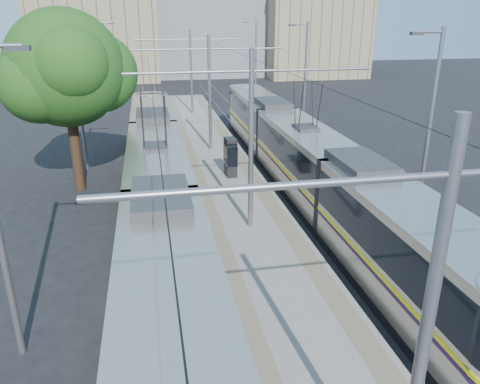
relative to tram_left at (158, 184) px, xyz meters
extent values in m
plane|color=black|center=(3.60, -9.96, -1.71)|extent=(160.00, 160.00, 0.00)
cube|color=gray|center=(3.60, 7.04, -1.56)|extent=(4.00, 50.00, 0.30)
cube|color=gray|center=(2.15, 7.04, -1.40)|extent=(0.70, 50.00, 0.01)
cube|color=gray|center=(5.05, 7.04, -1.40)|extent=(0.70, 50.00, 0.01)
cube|color=gray|center=(-0.72, 7.04, -1.69)|extent=(0.07, 70.00, 0.03)
cube|color=gray|center=(0.72, 7.04, -1.69)|extent=(0.07, 70.00, 0.03)
cube|color=gray|center=(6.48, 7.04, -1.69)|extent=(0.07, 70.00, 0.03)
cube|color=gray|center=(7.92, 7.04, -1.69)|extent=(0.07, 70.00, 0.03)
cube|color=black|center=(0.00, 0.00, -1.51)|extent=(2.30, 29.86, 0.40)
cube|color=#AEA9A0|center=(0.00, 0.00, 0.14)|extent=(2.40, 28.26, 2.90)
cube|color=black|center=(0.00, 0.00, 0.64)|extent=(2.43, 28.26, 1.30)
cube|color=#FEF00D|center=(0.00, 0.00, -0.26)|extent=(2.43, 28.26, 0.12)
cube|color=#B2150A|center=(0.00, 0.00, -0.76)|extent=(2.42, 28.26, 1.10)
cube|color=#2D2D30|center=(0.00, 0.00, 1.74)|extent=(1.68, 3.00, 0.30)
cube|color=black|center=(7.20, 2.14, -1.51)|extent=(2.30, 30.51, 0.40)
cube|color=#B1ADA2|center=(7.20, 2.14, 0.14)|extent=(2.40, 28.91, 2.90)
cube|color=black|center=(7.20, 2.14, 0.64)|extent=(2.43, 28.91, 1.30)
cube|color=yellow|center=(7.20, 2.14, -0.26)|extent=(2.43, 28.91, 0.12)
cube|color=#2A1240|center=(7.20, 2.14, -0.41)|extent=(2.43, 28.91, 0.10)
cube|color=#2D2D30|center=(7.20, 2.14, 1.74)|extent=(1.68, 3.00, 0.30)
cylinder|color=gray|center=(3.60, -13.96, 2.09)|extent=(0.20, 0.20, 7.00)
cylinder|color=gray|center=(3.60, -13.96, 4.79)|extent=(9.20, 0.10, 0.10)
cylinder|color=gray|center=(3.60, -1.96, 2.09)|extent=(0.20, 0.20, 7.00)
cylinder|color=gray|center=(3.60, -1.96, 4.79)|extent=(9.20, 0.10, 0.10)
cylinder|color=gray|center=(3.60, 10.04, 2.09)|extent=(0.20, 0.20, 7.00)
cylinder|color=gray|center=(3.60, 10.04, 4.79)|extent=(9.20, 0.10, 0.10)
cylinder|color=gray|center=(3.60, 22.04, 2.09)|extent=(0.20, 0.20, 7.00)
cylinder|color=gray|center=(3.60, 22.04, 4.79)|extent=(9.20, 0.10, 0.10)
cylinder|color=black|center=(0.00, 7.04, 3.84)|extent=(0.02, 70.00, 0.02)
cylinder|color=black|center=(7.20, 7.04, 3.84)|extent=(0.02, 70.00, 0.02)
cube|color=#2D2D30|center=(-2.80, -7.96, 6.04)|extent=(0.50, 0.22, 0.12)
cylinder|color=gray|center=(-3.90, 8.04, 2.29)|extent=(0.18, 0.18, 8.00)
cube|color=#2D2D30|center=(-2.80, 8.04, 6.04)|extent=(0.50, 0.22, 0.12)
cylinder|color=gray|center=(-3.90, 24.04, 2.29)|extent=(0.18, 0.18, 8.00)
cube|color=#2D2D30|center=(-2.80, 24.04, 6.04)|extent=(0.50, 0.22, 0.12)
cylinder|color=gray|center=(11.10, -1.96, 2.29)|extent=(0.18, 0.18, 8.00)
cube|color=#2D2D30|center=(10.00, -1.96, 6.04)|extent=(0.50, 0.22, 0.12)
cylinder|color=gray|center=(11.10, 14.04, 2.29)|extent=(0.18, 0.18, 8.00)
cube|color=#2D2D30|center=(10.00, 14.04, 6.04)|extent=(0.50, 0.22, 0.12)
cylinder|color=gray|center=(11.10, 30.04, 2.29)|extent=(0.18, 0.18, 8.00)
cube|color=#2D2D30|center=(10.00, 30.04, 6.04)|extent=(0.50, 0.22, 0.12)
cube|color=black|center=(3.92, 4.52, -0.38)|extent=(0.59, 0.92, 2.06)
cube|color=black|center=(3.92, 4.52, -0.24)|extent=(0.62, 0.96, 1.07)
cylinder|color=#382314|center=(-3.89, 4.72, 0.12)|extent=(0.50, 0.50, 3.66)
sphere|color=#1E4513|center=(-3.89, 4.72, 4.35)|extent=(5.49, 5.49, 5.49)
sphere|color=#1E4513|center=(-2.52, 5.64, 4.01)|extent=(3.89, 3.89, 3.89)
cube|color=gray|center=(-6.40, 50.04, 5.04)|extent=(16.00, 12.00, 13.49)
cube|color=slate|center=(9.60, 54.04, 5.17)|extent=(18.00, 14.00, 13.76)
cube|color=gray|center=(23.60, 48.04, 4.02)|extent=(14.00, 10.00, 11.44)
camera|label=1|loc=(-0.16, -18.99, 6.70)|focal=35.00mm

